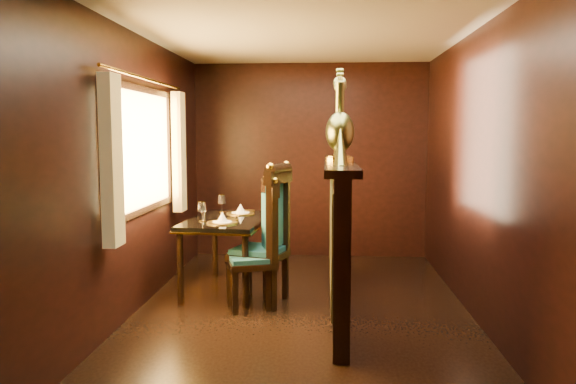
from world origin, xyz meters
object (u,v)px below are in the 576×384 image
peacock_left (340,114)px  peacock_right (339,118)px  chair_left (271,230)px  chair_right (263,239)px  dining_table (228,225)px

peacock_left → peacock_right: bearing=90.0°
peacock_left → peacock_right: (0.00, 0.33, -0.02)m
chair_left → peacock_right: peacock_right is taller
peacock_left → peacock_right: 0.33m
chair_left → peacock_left: bearing=-9.7°
peacock_left → chair_right: bearing=161.1°
chair_left → chair_right: size_ratio=1.10×
chair_left → peacock_left: (0.63, -0.32, 1.07)m
chair_right → peacock_right: bearing=-11.0°
peacock_right → dining_table: bearing=159.5°
dining_table → chair_right: 0.65m
dining_table → chair_right: chair_right is taller
dining_table → peacock_left: peacock_left is taller
chair_right → peacock_right: size_ratio=1.58×
dining_table → peacock_right: bearing=-15.1°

